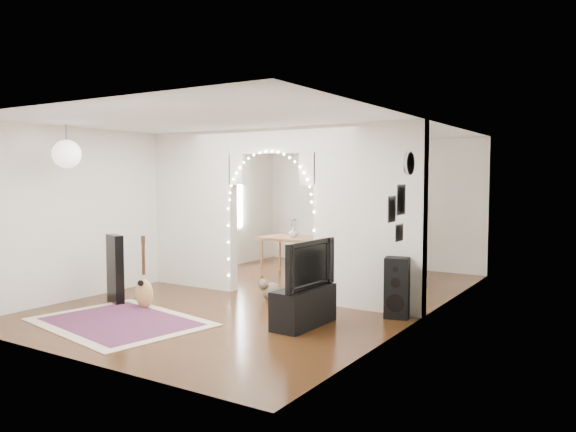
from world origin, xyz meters
The scene contains 25 objects.
floor centered at (0.00, 0.00, 0.00)m, with size 7.50×7.50×0.00m, color black.
ceiling centered at (0.00, 0.00, 2.70)m, with size 5.00×7.50×0.02m, color white.
wall_back centered at (0.00, 3.75, 1.35)m, with size 5.00×0.02×2.70m, color silver.
wall_front centered at (0.00, -3.75, 1.35)m, with size 5.00×0.02×2.70m, color silver.
wall_left centered at (-2.50, 0.00, 1.35)m, with size 0.02×7.50×2.70m, color silver.
wall_right centered at (2.50, 0.00, 1.35)m, with size 0.02×7.50×2.70m, color silver.
divider_wall centered at (0.00, 0.00, 1.42)m, with size 5.00×0.20×2.70m.
fairy_lights centered at (0.00, -0.13, 1.55)m, with size 1.64×0.04×1.60m, color #FFEABF, non-canonical shape.
window centered at (-2.47, 1.80, 1.50)m, with size 0.04×1.20×1.40m, color white.
wall_clock centered at (2.48, -0.60, 2.10)m, with size 0.31×0.31×0.03m, color white.
picture_frames centered at (2.48, -1.00, 1.50)m, with size 0.02×0.50×0.70m, color white, non-canonical shape.
paper_lantern centered at (-1.90, -2.40, 2.25)m, with size 0.40×0.40×0.40m, color white.
ceiling_fan centered at (0.00, 2.00, 2.40)m, with size 1.10×1.10×0.30m, color #B38D3B, non-canonical shape.
area_rug centered at (-0.82, -2.44, 0.01)m, with size 2.24×1.68×0.02m, color maroon.
guitar_case centered at (-1.77, -1.69, 0.52)m, with size 0.40×0.13×1.05m, color black.
acoustic_guitar centered at (-1.16, -1.69, 0.39)m, with size 0.38×0.21×0.90m.
tabby_cat centered at (0.12, -0.27, 0.16)m, with size 0.32×0.58×0.38m.
floor_speaker centered at (2.20, -0.25, 0.41)m, with size 0.38×0.35×0.83m.
media_console centered at (1.34, -1.30, 0.25)m, with size 0.40×1.00×0.50m, color black.
tv centered at (1.34, -1.30, 0.81)m, with size 1.07×0.14×0.62m, color black.
bookcase centered at (0.24, 3.50, 0.71)m, with size 1.38×0.35×1.42m, color #C3AD8D.
dining_table centered at (-0.74, 1.80, 0.68)m, with size 1.20×0.80×0.76m.
flower_vase centered at (-0.74, 1.80, 0.85)m, with size 0.18×0.18×0.19m, color white.
dining_chair_left centered at (-0.14, 2.50, 0.28)m, with size 0.60×0.62×0.57m, color #4E4927.
dining_chair_right centered at (0.33, 1.58, 0.28)m, with size 0.60×0.61×0.56m, color #4E4927.
Camera 1 is at (4.98, -7.46, 1.93)m, focal length 35.00 mm.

